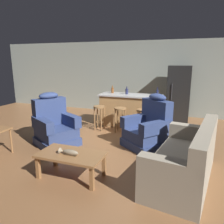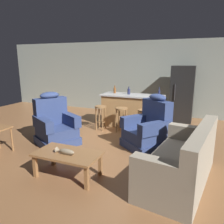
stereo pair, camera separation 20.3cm
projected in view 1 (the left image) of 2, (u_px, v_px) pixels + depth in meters
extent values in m
plane|color=brown|center=(115.00, 141.00, 5.32)|extent=(12.00, 12.00, 0.00)
cube|color=#939E93|center=(144.00, 78.00, 7.87)|extent=(12.00, 0.05, 2.60)
cube|color=olive|center=(71.00, 155.00, 3.61)|extent=(1.10, 0.60, 0.04)
cube|color=olive|center=(38.00, 168.00, 3.61)|extent=(0.06, 0.06, 0.38)
cube|color=olive|center=(92.00, 179.00, 3.28)|extent=(0.06, 0.06, 0.38)
cube|color=olive|center=(55.00, 156.00, 4.04)|extent=(0.06, 0.06, 0.38)
cube|color=olive|center=(104.00, 165.00, 3.71)|extent=(0.06, 0.06, 0.38)
cube|color=#4C3823|center=(71.00, 154.00, 3.55)|extent=(0.22, 0.07, 0.01)
ellipsoid|color=gray|center=(70.00, 152.00, 3.54)|extent=(0.28, 0.09, 0.09)
cone|color=gray|center=(61.00, 151.00, 3.60)|extent=(0.06, 0.10, 0.10)
cube|color=#9E937F|center=(181.00, 173.00, 3.61)|extent=(1.11, 2.00, 0.20)
cube|color=#9E937F|center=(182.00, 162.00, 3.56)|extent=(1.11, 2.00, 0.22)
cube|color=#9E937F|center=(205.00, 144.00, 3.32)|extent=(0.48, 1.91, 0.52)
cube|color=#9E937F|center=(170.00, 170.00, 2.78)|extent=(0.86, 0.32, 0.28)
cube|color=#9E937F|center=(192.00, 132.00, 4.23)|extent=(0.86, 0.32, 0.28)
cube|color=navy|center=(57.00, 141.00, 5.08)|extent=(1.14, 1.14, 0.18)
cube|color=navy|center=(57.00, 132.00, 5.03)|extent=(1.07, 1.05, 0.24)
cube|color=navy|center=(50.00, 112.00, 5.15)|extent=(0.58, 0.78, 0.64)
ellipsoid|color=navy|center=(49.00, 96.00, 5.06)|extent=(0.46, 0.53, 0.16)
cube|color=navy|center=(69.00, 120.00, 5.17)|extent=(0.78, 0.55, 0.26)
cube|color=navy|center=(42.00, 125.00, 4.75)|extent=(0.78, 0.55, 0.26)
cube|color=navy|center=(145.00, 143.00, 4.94)|extent=(1.18, 1.18, 0.18)
cube|color=navy|center=(146.00, 134.00, 4.90)|extent=(1.09, 1.09, 0.24)
cube|color=navy|center=(157.00, 114.00, 4.95)|extent=(0.75, 0.65, 0.64)
ellipsoid|color=navy|center=(157.00, 97.00, 4.86)|extent=(0.53, 0.49, 0.16)
cube|color=navy|center=(156.00, 128.00, 4.56)|extent=(0.63, 0.74, 0.26)
cube|color=navy|center=(136.00, 120.00, 5.10)|extent=(0.63, 0.74, 0.26)
cylinder|color=olive|center=(11.00, 141.00, 4.61)|extent=(0.04, 0.04, 0.52)
cube|color=#AD7F4C|center=(130.00, 111.00, 6.44)|extent=(1.71, 0.63, 0.91)
cube|color=#B2B2B2|center=(131.00, 95.00, 6.33)|extent=(1.80, 0.70, 0.04)
cylinder|color=olive|center=(99.00, 107.00, 6.07)|extent=(0.32, 0.32, 0.04)
torus|color=olive|center=(99.00, 122.00, 6.17)|extent=(0.23, 0.23, 0.02)
cylinder|color=olive|center=(95.00, 119.00, 6.09)|extent=(0.04, 0.04, 0.64)
cylinder|color=olive|center=(101.00, 120.00, 6.02)|extent=(0.04, 0.04, 0.64)
cylinder|color=olive|center=(97.00, 117.00, 6.27)|extent=(0.04, 0.04, 0.64)
cylinder|color=olive|center=(104.00, 118.00, 6.20)|extent=(0.04, 0.04, 0.64)
cylinder|color=olive|center=(120.00, 108.00, 5.86)|extent=(0.32, 0.32, 0.04)
torus|color=olive|center=(120.00, 124.00, 5.96)|extent=(0.23, 0.23, 0.02)
cylinder|color=olive|center=(115.00, 121.00, 5.88)|extent=(0.04, 0.04, 0.64)
cylinder|color=olive|center=(122.00, 122.00, 5.81)|extent=(0.04, 0.04, 0.64)
cylinder|color=olive|center=(118.00, 119.00, 6.06)|extent=(0.04, 0.04, 0.64)
cylinder|color=olive|center=(125.00, 120.00, 5.99)|extent=(0.04, 0.04, 0.64)
cylinder|color=olive|center=(143.00, 110.00, 5.65)|extent=(0.32, 0.32, 0.04)
torus|color=olive|center=(142.00, 126.00, 5.75)|extent=(0.23, 0.23, 0.02)
cylinder|color=olive|center=(138.00, 123.00, 5.67)|extent=(0.04, 0.04, 0.64)
cylinder|color=olive|center=(145.00, 124.00, 5.60)|extent=(0.04, 0.04, 0.64)
cylinder|color=olive|center=(139.00, 121.00, 5.85)|extent=(0.04, 0.04, 0.64)
cylinder|color=olive|center=(147.00, 122.00, 5.79)|extent=(0.04, 0.04, 0.64)
cube|color=black|center=(179.00, 93.00, 7.01)|extent=(0.70, 0.66, 1.76)
cylinder|color=#333338|center=(172.00, 92.00, 6.74)|extent=(0.02, 0.02, 0.50)
cylinder|color=#23284C|center=(157.00, 93.00, 5.88)|extent=(0.06, 0.06, 0.19)
cylinder|color=#23284C|center=(158.00, 88.00, 5.85)|extent=(0.02, 0.02, 0.08)
cylinder|color=#23284C|center=(127.00, 91.00, 6.41)|extent=(0.08, 0.08, 0.16)
cylinder|color=#23284C|center=(127.00, 88.00, 6.38)|extent=(0.03, 0.03, 0.07)
cylinder|color=brown|center=(112.00, 90.00, 6.61)|extent=(0.08, 0.08, 0.16)
cylinder|color=brown|center=(112.00, 87.00, 6.59)|extent=(0.03, 0.03, 0.07)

